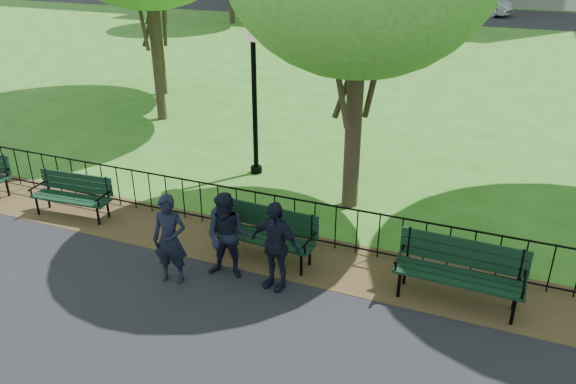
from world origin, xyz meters
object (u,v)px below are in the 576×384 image
at_px(lamppost, 254,95).
at_px(person_right, 275,245).
at_px(park_bench_left_a, 73,191).
at_px(taxi, 325,1).
at_px(park_bench_right_a, 460,266).
at_px(sedan_silver, 478,4).
at_px(park_bench_main, 245,223).
at_px(person_mid, 227,236).
at_px(person_left, 170,239).

distance_m(lamppost, person_right, 4.95).
relative_size(park_bench_left_a, taxi, 0.39).
xyz_separation_m(park_bench_left_a, taxi, (-5.45, 31.74, 0.21)).
xyz_separation_m(park_bench_right_a, taxi, (-13.09, 31.80, 0.12)).
relative_size(lamppost, sedan_silver, 0.78).
relative_size(park_bench_main, taxi, 0.44).
bearing_deg(sedan_silver, park_bench_main, -164.03).
relative_size(taxi, sedan_silver, 0.96).
distance_m(taxi, sedan_silver, 10.51).
bearing_deg(sedan_silver, park_bench_right_a, -157.88).
relative_size(park_bench_left_a, person_mid, 1.12).
bearing_deg(lamppost, taxi, 105.67).
relative_size(park_bench_right_a, person_right, 1.29).
xyz_separation_m(park_bench_right_a, lamppost, (-5.14, 3.48, 1.29)).
relative_size(park_bench_main, lamppost, 0.55).
height_order(lamppost, person_left, lamppost).
height_order(person_right, sedan_silver, person_right).
height_order(person_left, taxi, person_left).
relative_size(person_left, taxi, 0.36).
bearing_deg(person_left, lamppost, 85.17).
distance_m(person_mid, person_right, 0.84).
height_order(park_bench_right_a, sedan_silver, sedan_silver).
distance_m(park_bench_right_a, person_mid, 3.73).
xyz_separation_m(person_left, person_right, (1.65, 0.49, -0.01)).
bearing_deg(person_mid, park_bench_main, 85.52).
xyz_separation_m(person_mid, sedan_silver, (0.78, 35.02, -0.01)).
relative_size(park_bench_main, park_bench_left_a, 1.13).
bearing_deg(sedan_silver, taxi, 120.81).
relative_size(park_bench_left_a, lamppost, 0.48).
height_order(person_left, sedan_silver, person_left).
bearing_deg(park_bench_main, sedan_silver, 91.53).
height_order(person_left, person_right, person_left).
height_order(lamppost, person_mid, lamppost).
height_order(park_bench_left_a, person_mid, person_mid).
bearing_deg(sedan_silver, park_bench_left_a, -170.60).
bearing_deg(person_mid, park_bench_right_a, 4.91).
bearing_deg(lamppost, person_right, -61.10).
bearing_deg(park_bench_right_a, taxi, 114.12).
xyz_separation_m(lamppost, person_mid, (1.49, -4.24, -1.16)).
height_order(park_bench_main, sedan_silver, sedan_silver).
distance_m(person_right, sedan_silver, 34.99).
distance_m(park_bench_right_a, taxi, 34.39).
height_order(park_bench_left_a, person_left, person_left).
bearing_deg(park_bench_right_a, person_left, -162.78).
xyz_separation_m(person_left, person_mid, (0.80, 0.47, -0.02)).
relative_size(person_left, person_mid, 1.02).
xyz_separation_m(park_bench_left_a, sedan_silver, (4.76, 34.19, 0.22)).
height_order(park_bench_right_a, person_mid, person_mid).
bearing_deg(person_right, lamppost, 129.38).
xyz_separation_m(lamppost, person_left, (0.68, -4.71, -1.14)).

